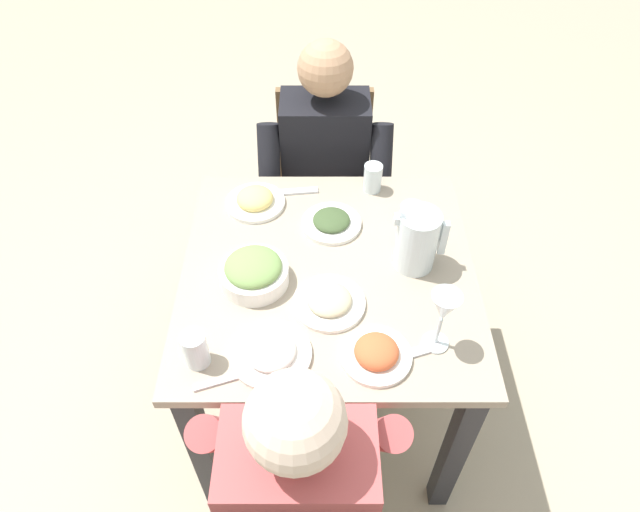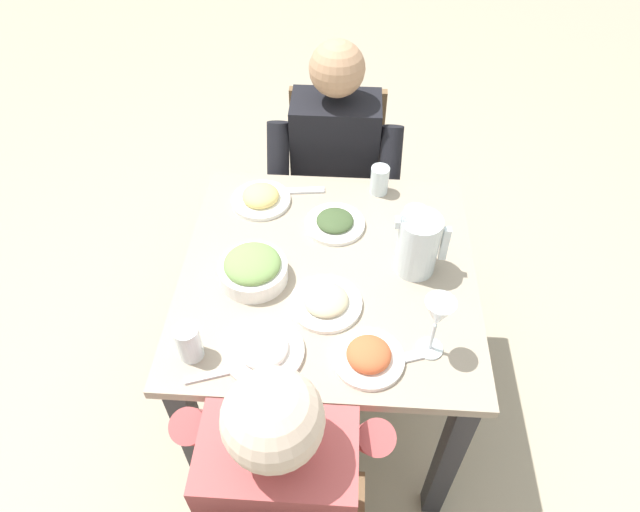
# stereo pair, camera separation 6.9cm
# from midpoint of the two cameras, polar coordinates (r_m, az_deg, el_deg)

# --- Properties ---
(ground_plane) EXTENTS (8.00, 8.00, 0.00)m
(ground_plane) POSITION_cam_midpoint_polar(r_m,az_deg,el_deg) (2.26, -0.26, -14.29)
(ground_plane) COLOR tan
(dining_table) EXTENTS (0.86, 0.86, 0.76)m
(dining_table) POSITION_cam_midpoint_polar(r_m,az_deg,el_deg) (1.75, -0.33, -4.36)
(dining_table) COLOR gray
(dining_table) RESTS_ON ground_plane
(chair_far) EXTENTS (0.40, 0.40, 0.86)m
(chair_far) POSITION_cam_midpoint_polar(r_m,az_deg,el_deg) (2.37, -0.43, 7.59)
(chair_far) COLOR brown
(chair_far) RESTS_ON ground_plane
(diner_near) EXTENTS (0.48, 0.53, 1.15)m
(diner_near) POSITION_cam_midpoint_polar(r_m,az_deg,el_deg) (1.47, -3.32, -20.98)
(diner_near) COLOR #B24C4C
(diner_near) RESTS_ON ground_plane
(diner_far) EXTENTS (0.48, 0.53, 1.15)m
(diner_far) POSITION_cam_midpoint_polar(r_m,az_deg,el_deg) (2.12, -0.48, 7.16)
(diner_far) COLOR black
(diner_far) RESTS_ON ground_plane
(water_pitcher) EXTENTS (0.16, 0.12, 0.19)m
(water_pitcher) POSITION_cam_midpoint_polar(r_m,az_deg,el_deg) (1.61, 8.64, 1.59)
(water_pitcher) COLOR silver
(water_pitcher) RESTS_ON dining_table
(salad_bowl) EXTENTS (0.20, 0.20, 0.09)m
(salad_bowl) POSITION_cam_midpoint_polar(r_m,az_deg,el_deg) (1.59, -8.05, -1.61)
(salad_bowl) COLOR white
(salad_bowl) RESTS_ON dining_table
(plate_beans) EXTENTS (0.20, 0.20, 0.04)m
(plate_beans) POSITION_cam_midpoint_polar(r_m,az_deg,el_deg) (1.54, -0.22, -4.66)
(plate_beans) COLOR white
(plate_beans) RESTS_ON dining_table
(plate_fries) EXTENTS (0.19, 0.19, 0.06)m
(plate_fries) POSITION_cam_midpoint_polar(r_m,az_deg,el_deg) (1.85, -7.75, 5.67)
(plate_fries) COLOR white
(plate_fries) RESTS_ON dining_table
(plate_yoghurt) EXTENTS (0.21, 0.21, 0.05)m
(plate_yoghurt) POSITION_cam_midpoint_polar(r_m,az_deg,el_deg) (1.45, -6.44, -9.77)
(plate_yoghurt) COLOR white
(plate_yoghurt) RESTS_ON dining_table
(plate_dolmas) EXTENTS (0.19, 0.19, 0.04)m
(plate_dolmas) POSITION_cam_midpoint_polar(r_m,az_deg,el_deg) (1.76, 0.02, 3.50)
(plate_dolmas) COLOR white
(plate_dolmas) RESTS_ON dining_table
(plate_rice_curry) EXTENTS (0.19, 0.19, 0.05)m
(plate_rice_curry) POSITION_cam_midpoint_polar(r_m,az_deg,el_deg) (1.44, 4.37, -9.90)
(plate_rice_curry) COLOR white
(plate_rice_curry) RESTS_ON dining_table
(water_glass_near_right) EXTENTS (0.06, 0.06, 0.11)m
(water_glass_near_right) POSITION_cam_midpoint_polar(r_m,az_deg,el_deg) (1.45, -13.98, -9.26)
(water_glass_near_right) COLOR silver
(water_glass_near_right) RESTS_ON dining_table
(water_glass_far_left) EXTENTS (0.07, 0.07, 0.10)m
(water_glass_far_left) POSITION_cam_midpoint_polar(r_m,az_deg,el_deg) (1.74, 8.12, 3.76)
(water_glass_far_left) COLOR silver
(water_glass_far_left) RESTS_ON dining_table
(water_glass_far_right) EXTENTS (0.06, 0.06, 0.10)m
(water_glass_far_right) POSITION_cam_midpoint_polar(r_m,az_deg,el_deg) (1.88, 4.32, 7.95)
(water_glass_far_right) COLOR silver
(water_glass_far_right) RESTS_ON dining_table
(wine_glass) EXTENTS (0.08, 0.08, 0.20)m
(wine_glass) POSITION_cam_midpoint_polar(r_m,az_deg,el_deg) (1.39, 11.11, -5.48)
(wine_glass) COLOR silver
(wine_glass) RESTS_ON dining_table
(fork_near) EXTENTS (0.17, 0.05, 0.01)m
(fork_near) POSITION_cam_midpoint_polar(r_m,az_deg,el_deg) (1.89, -3.87, 6.55)
(fork_near) COLOR silver
(fork_near) RESTS_ON dining_table
(knife_near) EXTENTS (0.18, 0.08, 0.01)m
(knife_near) POSITION_cam_midpoint_polar(r_m,az_deg,el_deg) (1.44, -10.57, -12.19)
(knife_near) COLOR silver
(knife_near) RESTS_ON dining_table
(fork_far) EXTENTS (0.17, 0.08, 0.01)m
(fork_far) POSITION_cam_midpoint_polar(r_m,az_deg,el_deg) (1.47, 7.89, -9.88)
(fork_far) COLOR silver
(fork_far) RESTS_ON dining_table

